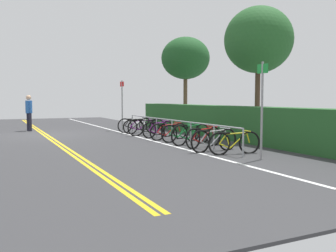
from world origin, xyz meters
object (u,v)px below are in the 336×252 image
Objects in this scene: bicycle_0 at (135,125)px; tree_near_left at (185,59)px; bicycle_6 at (191,134)px; pedestrian at (29,110)px; bicycle_5 at (181,133)px; bicycle_7 at (204,137)px; bicycle_9 at (234,143)px; tree_mid at (258,40)px; bicycle_2 at (147,127)px; bicycle_1 at (141,126)px; sign_post_near at (122,101)px; sign_post_far at (262,102)px; bicycle_3 at (158,129)px; bicycle_8 at (214,140)px; bike_rack at (172,125)px; bicycle_4 at (169,131)px.

tree_near_left reaches higher than bicycle_0.
bicycle_6 is 1.01× the size of pedestrian.
bicycle_5 is 1.04× the size of bicycle_7.
bicycle_6 is 1.10× the size of bicycle_9.
bicycle_2 is at bearing -130.49° from tree_mid.
bicycle_9 is at bearing -46.93° from tree_mid.
sign_post_near reaches higher than bicycle_1.
tree_mid is (3.04, 3.56, 3.55)m from bicycle_2.
sign_post_far is (2.81, 0.07, 1.19)m from bicycle_7.
bicycle_3 is 6.41m from sign_post_far.
sign_post_far reaches higher than bicycle_6.
tree_near_left reaches higher than bicycle_3.
pedestrian is at bearing -147.22° from bicycle_5.
sign_post_near is at bearing -176.30° from bicycle_5.
bicycle_8 is (0.94, -0.19, 0.01)m from bicycle_7.
bicycle_9 is (1.68, 0.03, -0.00)m from bicycle_7.
bicycle_2 reaches higher than bicycle_8.
bicycle_0 is at bearing 8.03° from sign_post_near.
bike_rack reaches higher than bicycle_5.
bicycle_9 is at bearing 1.09° from bicycle_7.
bicycle_5 is at bearing 3.70° from sign_post_near.
bicycle_0 is 6.11m from bicycle_7.
bicycle_2 is 7.37m from sign_post_far.
bicycle_5 is 1.73m from bicycle_7.
bike_rack is at bearing 3.32° from bicycle_2.
bicycle_9 is 0.33× the size of tree_near_left.
bike_rack is 1.39m from bicycle_6.
bicycle_0 is 1.07× the size of bicycle_7.
pedestrian is (-6.82, -4.56, 0.42)m from bike_rack.
bicycle_4 is at bearing 3.14° from sign_post_near.
bicycle_6 is at bearing 1.68° from bicycle_3.
bicycle_5 reaches higher than bicycle_1.
bicycle_0 reaches higher than bicycle_7.
bicycle_1 is (0.78, 0.00, -0.01)m from bicycle_0.
sign_post_near is (1.52, 4.33, 0.47)m from pedestrian.
bicycle_7 is at bearing 2.42° from sign_post_near.
bike_rack is at bearing 0.18° from bicycle_3.
bicycle_3 is 5.37m from tree_mid.
bicycle_6 reaches higher than bicycle_0.
bicycle_7 is (4.47, 0.22, -0.04)m from bicycle_2.
bicycle_1 is 0.99× the size of bicycle_2.
pedestrian is at bearing -144.54° from bicycle_4.
bicycle_0 is at bearing -178.81° from bicycle_6.
bicycle_1 is 7.01m from bicycle_9.
bicycle_0 is 1.01× the size of bicycle_2.
sign_post_near is at bearing -148.91° from tree_mid.
sign_post_near is (-8.44, -0.13, 1.16)m from bicycle_8.
bicycle_1 is 4.49m from bicycle_6.
tree_mid is (-1.42, 3.35, 3.58)m from bicycle_7.
tree_mid reaches higher than bicycle_6.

